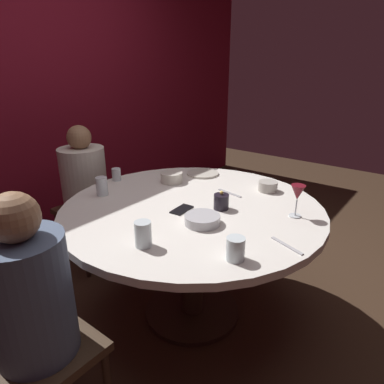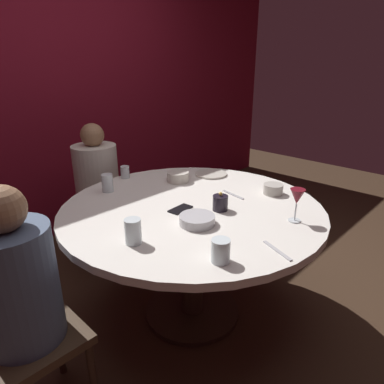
% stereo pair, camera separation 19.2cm
% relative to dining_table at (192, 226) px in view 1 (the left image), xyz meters
% --- Properties ---
extents(ground_plane, '(8.00, 8.00, 0.00)m').
position_rel_dining_table_xyz_m(ground_plane, '(0.00, 0.00, -0.62)').
color(ground_plane, '#382619').
extents(back_wall, '(6.00, 0.10, 2.60)m').
position_rel_dining_table_xyz_m(back_wall, '(0.00, 1.71, 0.68)').
color(back_wall, maroon).
rests_on(back_wall, ground).
extents(dining_table, '(1.49, 1.49, 0.76)m').
position_rel_dining_table_xyz_m(dining_table, '(0.00, 0.00, 0.00)').
color(dining_table, silver).
rests_on(dining_table, ground).
extents(seated_diner_left, '(0.40, 0.40, 1.13)m').
position_rel_dining_table_xyz_m(seated_diner_left, '(-0.97, 0.00, 0.08)').
color(seated_diner_left, '#3F2D1E').
rests_on(seated_diner_left, ground).
extents(seated_diner_back, '(0.40, 0.40, 1.11)m').
position_rel_dining_table_xyz_m(seated_diner_back, '(0.00, 1.04, 0.07)').
color(seated_diner_back, '#3F2D1E').
rests_on(seated_diner_back, ground).
extents(candle_holder, '(0.08, 0.08, 0.11)m').
position_rel_dining_table_xyz_m(candle_holder, '(0.06, -0.16, 0.18)').
color(candle_holder, black).
rests_on(candle_holder, dining_table).
extents(wine_glass, '(0.08, 0.08, 0.18)m').
position_rel_dining_table_xyz_m(wine_glass, '(0.22, -0.53, 0.26)').
color(wine_glass, silver).
rests_on(wine_glass, dining_table).
extents(dinner_plate, '(0.23, 0.23, 0.01)m').
position_rel_dining_table_xyz_m(dinner_plate, '(0.50, 0.29, 0.14)').
color(dinner_plate, beige).
rests_on(dinner_plate, dining_table).
extents(cell_phone, '(0.15, 0.08, 0.01)m').
position_rel_dining_table_xyz_m(cell_phone, '(-0.09, 0.00, 0.14)').
color(cell_phone, black).
rests_on(cell_phone, dining_table).
extents(bowl_serving_large, '(0.18, 0.18, 0.05)m').
position_rel_dining_table_xyz_m(bowl_serving_large, '(-0.16, -0.19, 0.16)').
color(bowl_serving_large, '#B7B7BC').
rests_on(bowl_serving_large, dining_table).
extents(bowl_salad_center, '(0.12, 0.12, 0.06)m').
position_rel_dining_table_xyz_m(bowl_salad_center, '(0.48, -0.24, 0.17)').
color(bowl_salad_center, '#B2ADA3').
rests_on(bowl_salad_center, dining_table).
extents(bowl_small_white, '(0.15, 0.15, 0.07)m').
position_rel_dining_table_xyz_m(bowl_small_white, '(0.23, 0.36, 0.17)').
color(bowl_small_white, beige).
rests_on(bowl_small_white, dining_table).
extents(cup_near_candle, '(0.08, 0.08, 0.12)m').
position_rel_dining_table_xyz_m(cup_near_candle, '(-0.50, -0.12, 0.19)').
color(cup_near_candle, silver).
rests_on(cup_near_candle, dining_table).
extents(cup_by_left_diner, '(0.08, 0.08, 0.10)m').
position_rel_dining_table_xyz_m(cup_by_left_diner, '(-0.34, -0.49, 0.19)').
color(cup_by_left_diner, silver).
rests_on(cup_by_left_diner, dining_table).
extents(cup_by_right_diner, '(0.07, 0.07, 0.11)m').
position_rel_dining_table_xyz_m(cup_by_right_diner, '(-0.21, 0.54, 0.19)').
color(cup_by_right_diner, silver).
rests_on(cup_by_right_diner, dining_table).
extents(cup_center_front, '(0.06, 0.06, 0.09)m').
position_rel_dining_table_xyz_m(cup_center_front, '(0.03, 0.68, 0.18)').
color(cup_center_front, silver).
rests_on(cup_center_front, dining_table).
extents(fork_near_plate, '(0.05, 0.18, 0.01)m').
position_rel_dining_table_xyz_m(fork_near_plate, '(0.29, -0.07, 0.14)').
color(fork_near_plate, '#B7B7BC').
rests_on(fork_near_plate, dining_table).
extents(knife_near_plate, '(0.08, 0.17, 0.01)m').
position_rel_dining_table_xyz_m(knife_near_plate, '(-0.11, -0.62, 0.14)').
color(knife_near_plate, '#B7B7BC').
rests_on(knife_near_plate, dining_table).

